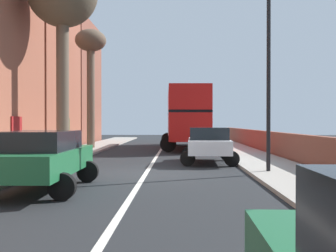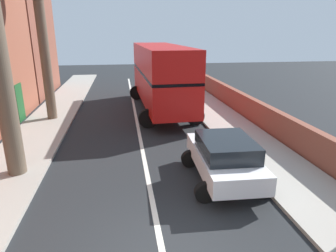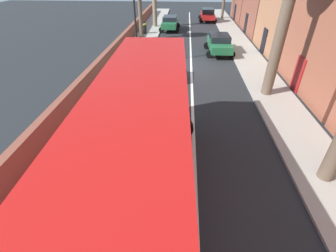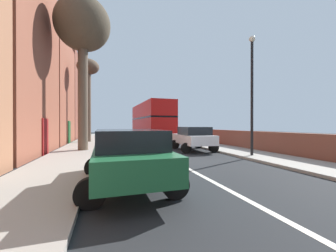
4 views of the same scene
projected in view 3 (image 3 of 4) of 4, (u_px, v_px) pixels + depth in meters
ground_plane at (191, 66)px, 19.01m from camera, size 84.00×84.00×0.00m
road_centre_line at (191, 66)px, 19.01m from camera, size 0.16×54.00×0.01m
sidewalk_left at (254, 67)px, 18.70m from camera, size 2.60×60.00×0.12m
sidewalk_right at (130, 64)px, 19.26m from camera, size 2.60×60.00×0.12m
boundary_wall_right at (110, 56)px, 19.02m from camera, size 0.36×54.00×1.30m
double_decker_bus at (142, 143)px, 6.91m from camera, size 3.79×10.41×4.06m
parked_car_red_left_0 at (208, 14)px, 34.07m from camera, size 2.48×4.46×1.64m
parked_car_green_right_1 at (170, 22)px, 29.15m from camera, size 2.48×4.23×1.60m
parked_car_green_left_2 at (219, 43)px, 21.34m from camera, size 2.55×4.39×1.59m
parked_car_white_right_3 at (155, 69)px, 15.95m from camera, size 2.56×4.00×1.59m
lamppost_right at (135, 13)px, 17.39m from camera, size 0.32×0.32×6.31m
litter_bin_right at (144, 29)px, 27.56m from camera, size 0.55×0.55×1.02m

